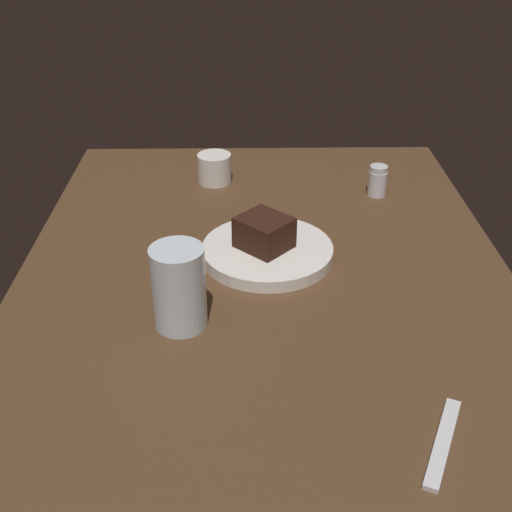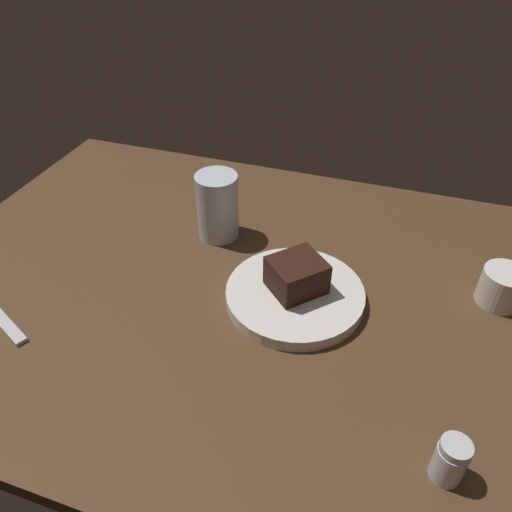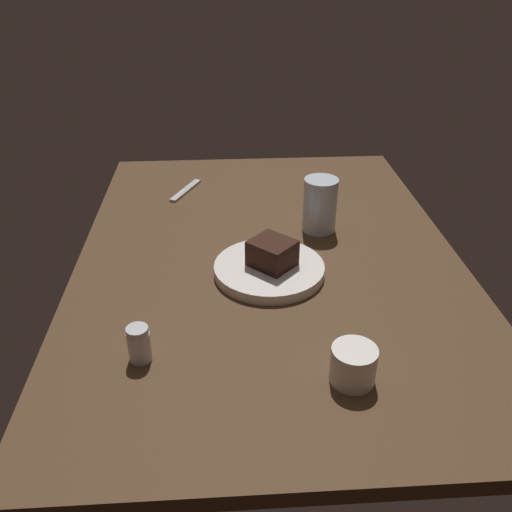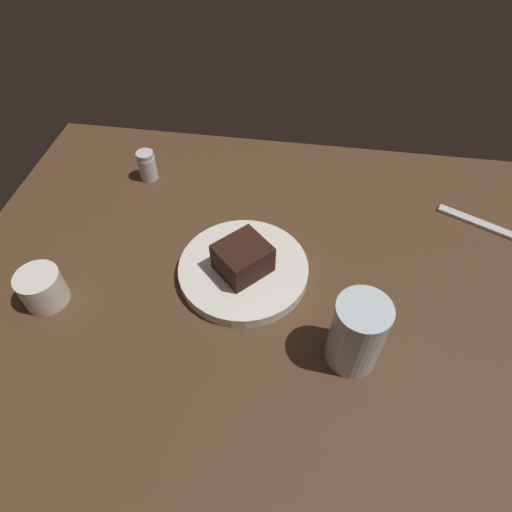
% 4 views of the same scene
% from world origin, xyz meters
% --- Properties ---
extents(dining_table, '(1.20, 0.84, 0.03)m').
position_xyz_m(dining_table, '(0.00, 0.00, 0.01)').
color(dining_table, '#4C331E').
rests_on(dining_table, ground).
extents(dessert_plate, '(0.23, 0.23, 0.02)m').
position_xyz_m(dessert_plate, '(-0.08, 0.01, 0.04)').
color(dessert_plate, white).
rests_on(dessert_plate, dining_table).
extents(chocolate_cake_slice, '(0.11, 0.11, 0.06)m').
position_xyz_m(chocolate_cake_slice, '(-0.08, -0.00, 0.08)').
color(chocolate_cake_slice, black).
rests_on(chocolate_cake_slice, dessert_plate).
extents(salt_shaker, '(0.04, 0.04, 0.07)m').
position_xyz_m(salt_shaker, '(-0.33, 0.24, 0.06)').
color(salt_shaker, silver).
rests_on(salt_shaker, dining_table).
extents(water_glass, '(0.08, 0.08, 0.13)m').
position_xyz_m(water_glass, '(0.11, -0.13, 0.09)').
color(water_glass, silver).
rests_on(water_glass, dining_table).
extents(coffee_cup, '(0.07, 0.07, 0.06)m').
position_xyz_m(coffee_cup, '(-0.40, -0.10, 0.06)').
color(coffee_cup, silver).
rests_on(coffee_cup, dining_table).
extents(dessert_spoon, '(0.14, 0.08, 0.01)m').
position_xyz_m(dessert_spoon, '(0.36, 0.20, 0.03)').
color(dessert_spoon, silver).
rests_on(dessert_spoon, dining_table).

